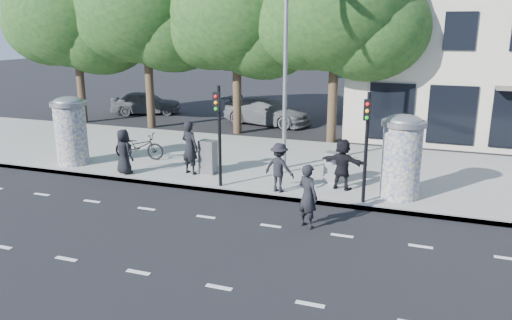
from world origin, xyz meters
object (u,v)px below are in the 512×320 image
at_px(ad_column_right, 402,155).
at_px(car_right, 267,111).
at_px(traffic_pole_near, 219,126).
at_px(cabinet_right, 333,167).
at_px(traffic_pole_far, 367,137).
at_px(ped_a, 124,152).
at_px(ad_column_left, 71,129).
at_px(ped_f, 343,164).
at_px(man_road, 308,196).
at_px(ped_b, 190,148).
at_px(street_lamp, 285,44).
at_px(bicycle, 139,146).
at_px(cabinet_left, 208,157).
at_px(ped_d, 279,168).
at_px(car_left, 146,103).

height_order(ad_column_right, car_right, ad_column_right).
distance_m(traffic_pole_near, cabinet_right, 4.19).
xyz_separation_m(ad_column_right, car_right, (-8.01, 10.77, -0.80)).
relative_size(traffic_pole_far, ped_a, 2.05).
relative_size(ad_column_left, cabinet_right, 2.45).
distance_m(ad_column_left, ped_f, 10.57).
xyz_separation_m(man_road, car_right, (-5.77, 13.78, -0.16)).
bearing_deg(ad_column_right, ped_b, 179.17).
xyz_separation_m(ped_f, man_road, (-0.38, -3.20, -0.10)).
relative_size(ad_column_right, man_road, 1.47).
xyz_separation_m(ped_b, man_road, (5.18, -3.12, -0.23)).
height_order(ad_column_left, ped_b, ad_column_left).
height_order(street_lamp, ped_a, street_lamp).
bearing_deg(man_road, cabinet_right, -58.34).
xyz_separation_m(bicycle, car_right, (2.30, 9.52, 0.06)).
bearing_deg(car_right, ped_b, -164.93).
xyz_separation_m(traffic_pole_near, street_lamp, (1.40, 2.84, 2.56)).
height_order(traffic_pole_far, ped_f, traffic_pole_far).
xyz_separation_m(ad_column_right, ped_b, (-7.41, 0.11, -0.41)).
bearing_deg(cabinet_right, cabinet_left, -160.01).
relative_size(traffic_pole_near, street_lamp, 0.42).
height_order(traffic_pole_near, bicycle, traffic_pole_near).
height_order(ad_column_left, cabinet_right, ad_column_left).
height_order(ped_a, cabinet_right, ped_a).
bearing_deg(ped_a, street_lamp, -131.39).
height_order(ped_a, cabinet_left, ped_a).
height_order(cabinet_right, car_right, car_right).
height_order(ad_column_left, ad_column_right, same).
bearing_deg(ped_d, traffic_pole_near, 17.20).
relative_size(ad_column_right, car_right, 0.52).
xyz_separation_m(ad_column_right, bicycle, (-10.31, 1.25, -0.85)).
relative_size(street_lamp, man_road, 4.42).
distance_m(ped_a, cabinet_right, 7.56).
height_order(ad_column_left, car_right, ad_column_left).
relative_size(traffic_pole_near, ped_a, 2.05).
bearing_deg(traffic_pole_far, street_lamp, 140.12).
distance_m(street_lamp, ped_f, 4.89).
height_order(ped_f, cabinet_right, ped_f).
relative_size(ad_column_left, car_right, 0.52).
height_order(bicycle, car_left, car_left).
bearing_deg(cabinet_right, ped_b, -157.80).
distance_m(ped_f, car_left, 18.26).
bearing_deg(ped_d, traffic_pole_far, -170.30).
relative_size(ped_d, ped_f, 0.95).
bearing_deg(cabinet_right, ped_f, -39.49).
bearing_deg(car_right, cabinet_right, -138.31).
relative_size(ped_b, bicycle, 0.96).
bearing_deg(bicycle, cabinet_right, -104.05).
xyz_separation_m(street_lamp, ped_b, (-3.01, -1.83, -3.66)).
bearing_deg(man_road, ped_b, -0.13).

